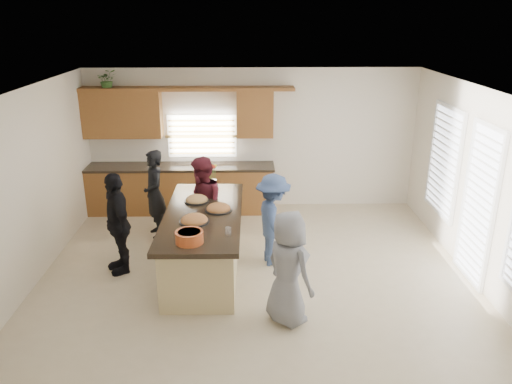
{
  "coord_description": "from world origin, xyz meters",
  "views": [
    {
      "loc": [
        -0.12,
        -6.73,
        3.79
      ],
      "look_at": [
        0.02,
        0.58,
        1.15
      ],
      "focal_mm": 35.0,
      "sensor_mm": 36.0,
      "label": 1
    }
  ],
  "objects_px": {
    "salad_bowl": "(189,236)",
    "woman_left_back": "(155,194)",
    "woman_left_mid": "(202,205)",
    "woman_right_back": "(273,220)",
    "woman_right_front": "(288,268)",
    "woman_left_front": "(117,223)",
    "island": "(204,243)"
  },
  "relations": [
    {
      "from": "salad_bowl",
      "to": "woman_left_back",
      "type": "xyz_separation_m",
      "value": [
        -0.86,
        2.32,
        -0.25
      ]
    },
    {
      "from": "woman_left_back",
      "to": "woman_left_mid",
      "type": "bearing_deg",
      "value": 31.39
    },
    {
      "from": "woman_right_back",
      "to": "woman_right_front",
      "type": "bearing_deg",
      "value": 172.38
    },
    {
      "from": "woman_left_mid",
      "to": "woman_right_back",
      "type": "relative_size",
      "value": 1.09
    },
    {
      "from": "salad_bowl",
      "to": "woman_left_mid",
      "type": "xyz_separation_m",
      "value": [
        0.03,
        1.7,
        -0.23
      ]
    },
    {
      "from": "woman_left_back",
      "to": "woman_left_mid",
      "type": "distance_m",
      "value": 1.09
    },
    {
      "from": "woman_right_back",
      "to": "woman_left_front",
      "type": "bearing_deg",
      "value": 83.08
    },
    {
      "from": "woman_right_back",
      "to": "salad_bowl",
      "type": "bearing_deg",
      "value": 124.87
    },
    {
      "from": "island",
      "to": "salad_bowl",
      "type": "xyz_separation_m",
      "value": [
        -0.09,
        -1.01,
        0.58
      ]
    },
    {
      "from": "salad_bowl",
      "to": "woman_right_back",
      "type": "height_order",
      "value": "woman_right_back"
    },
    {
      "from": "woman_left_mid",
      "to": "woman_left_front",
      "type": "bearing_deg",
      "value": -74.2
    },
    {
      "from": "woman_left_mid",
      "to": "woman_left_front",
      "type": "height_order",
      "value": "woman_left_mid"
    },
    {
      "from": "island",
      "to": "woman_left_mid",
      "type": "bearing_deg",
      "value": 96.33
    },
    {
      "from": "woman_right_front",
      "to": "woman_left_back",
      "type": "bearing_deg",
      "value": 1.34
    },
    {
      "from": "woman_left_back",
      "to": "woman_right_front",
      "type": "xyz_separation_m",
      "value": [
        2.13,
        -2.7,
        -0.02
      ]
    },
    {
      "from": "woman_right_back",
      "to": "woman_right_front",
      "type": "xyz_separation_m",
      "value": [
        0.11,
        -1.59,
        0.02
      ]
    },
    {
      "from": "woman_left_front",
      "to": "woman_right_back",
      "type": "distance_m",
      "value": 2.38
    },
    {
      "from": "salad_bowl",
      "to": "woman_right_back",
      "type": "distance_m",
      "value": 1.71
    },
    {
      "from": "island",
      "to": "woman_left_front",
      "type": "bearing_deg",
      "value": -180.0
    },
    {
      "from": "woman_left_back",
      "to": "salad_bowl",
      "type": "bearing_deg",
      "value": -3.15
    },
    {
      "from": "island",
      "to": "woman_left_back",
      "type": "distance_m",
      "value": 1.66
    },
    {
      "from": "salad_bowl",
      "to": "woman_left_back",
      "type": "relative_size",
      "value": 0.23
    },
    {
      "from": "woman_left_back",
      "to": "woman_right_front",
      "type": "distance_m",
      "value": 3.44
    },
    {
      "from": "woman_left_back",
      "to": "woman_left_front",
      "type": "distance_m",
      "value": 1.34
    },
    {
      "from": "salad_bowl",
      "to": "woman_right_back",
      "type": "bearing_deg",
      "value": 46.29
    },
    {
      "from": "salad_bowl",
      "to": "woman_right_back",
      "type": "relative_size",
      "value": 0.25
    },
    {
      "from": "woman_left_mid",
      "to": "woman_right_front",
      "type": "height_order",
      "value": "woman_left_mid"
    },
    {
      "from": "island",
      "to": "woman_left_front",
      "type": "distance_m",
      "value": 1.34
    },
    {
      "from": "salad_bowl",
      "to": "woman_left_back",
      "type": "bearing_deg",
      "value": 110.42
    },
    {
      "from": "woman_left_mid",
      "to": "woman_left_front",
      "type": "distance_m",
      "value": 1.4
    },
    {
      "from": "salad_bowl",
      "to": "woman_left_front",
      "type": "height_order",
      "value": "woman_left_front"
    },
    {
      "from": "woman_left_back",
      "to": "woman_right_back",
      "type": "distance_m",
      "value": 2.31
    }
  ]
}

